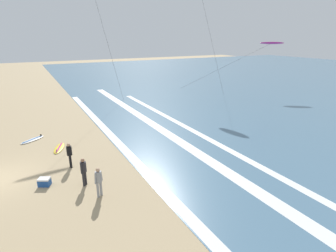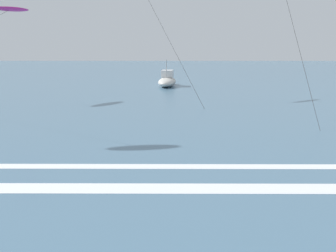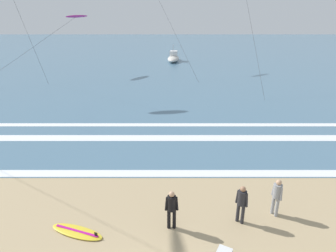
{
  "view_description": "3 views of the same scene",
  "coord_description": "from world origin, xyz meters",
  "px_view_note": "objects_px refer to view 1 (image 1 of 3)",
  "views": [
    {
      "loc": [
        16.72,
        2.16,
        7.82
      ],
      "look_at": [
        2.35,
        9.78,
        2.41
      ],
      "focal_mm": 29.08,
      "sensor_mm": 36.0,
      "label": 1
    },
    {
      "loc": [
        1.34,
        0.05,
        4.46
      ],
      "look_at": [
        1.28,
        11.72,
        2.07
      ],
      "focal_mm": 44.37,
      "sensor_mm": 36.0,
      "label": 2
    },
    {
      "loc": [
        0.17,
        -4.71,
        7.59
      ],
      "look_at": [
        0.14,
        9.51,
        1.91
      ],
      "focal_mm": 31.05,
      "sensor_mm": 36.0,
      "label": 3
    }
  ],
  "objects_px": {
    "surfer_right_near": "(99,180)",
    "cooler_box": "(44,182)",
    "surfboard_right_spare": "(32,140)",
    "kite_magenta_low_near": "(271,43)",
    "surfboard_foreground_flat": "(59,148)",
    "surfer_mid_group": "(84,169)",
    "surfer_background_far": "(69,153)"
  },
  "relations": [
    {
      "from": "surfer_mid_group",
      "to": "kite_magenta_low_near",
      "type": "bearing_deg",
      "value": 115.94
    },
    {
      "from": "surfboard_foreground_flat",
      "to": "cooler_box",
      "type": "height_order",
      "value": "cooler_box"
    },
    {
      "from": "surfer_background_far",
      "to": "surfer_mid_group",
      "type": "height_order",
      "value": "same"
    },
    {
      "from": "surfer_right_near",
      "to": "kite_magenta_low_near",
      "type": "distance_m",
      "value": 32.58
    },
    {
      "from": "surfer_background_far",
      "to": "surfboard_foreground_flat",
      "type": "bearing_deg",
      "value": -175.55
    },
    {
      "from": "surfer_right_near",
      "to": "cooler_box",
      "type": "xyz_separation_m",
      "value": [
        -2.46,
        -2.41,
        -0.74
      ]
    },
    {
      "from": "surfboard_right_spare",
      "to": "cooler_box",
      "type": "xyz_separation_m",
      "value": [
        7.83,
        0.26,
        0.18
      ]
    },
    {
      "from": "surfer_background_far",
      "to": "cooler_box",
      "type": "height_order",
      "value": "surfer_background_far"
    },
    {
      "from": "surfboard_right_spare",
      "to": "kite_magenta_low_near",
      "type": "height_order",
      "value": "kite_magenta_low_near"
    },
    {
      "from": "surfer_right_near",
      "to": "surfer_mid_group",
      "type": "bearing_deg",
      "value": -163.34
    },
    {
      "from": "surfboard_right_spare",
      "to": "kite_magenta_low_near",
      "type": "relative_size",
      "value": 0.19
    },
    {
      "from": "kite_magenta_low_near",
      "to": "surfboard_right_spare",
      "type": "bearing_deg",
      "value": -80.65
    },
    {
      "from": "surfboard_right_spare",
      "to": "cooler_box",
      "type": "bearing_deg",
      "value": 1.91
    },
    {
      "from": "cooler_box",
      "to": "surfboard_right_spare",
      "type": "bearing_deg",
      "value": -178.09
    },
    {
      "from": "surfer_background_far",
      "to": "surfer_right_near",
      "type": "distance_m",
      "value": 4.16
    },
    {
      "from": "surfer_right_near",
      "to": "surfer_background_far",
      "type": "bearing_deg",
      "value": -169.5
    },
    {
      "from": "surfer_background_far",
      "to": "surfer_right_near",
      "type": "height_order",
      "value": "same"
    },
    {
      "from": "surfer_mid_group",
      "to": "surfboard_right_spare",
      "type": "height_order",
      "value": "surfer_mid_group"
    },
    {
      "from": "kite_magenta_low_near",
      "to": "surfer_right_near",
      "type": "bearing_deg",
      "value": -61.35
    },
    {
      "from": "surfboard_foreground_flat",
      "to": "cooler_box",
      "type": "bearing_deg",
      "value": -15.14
    },
    {
      "from": "surfboard_right_spare",
      "to": "kite_magenta_low_near",
      "type": "xyz_separation_m",
      "value": [
        -5.07,
        30.79,
        6.8
      ]
    },
    {
      "from": "surfer_mid_group",
      "to": "surfboard_right_spare",
      "type": "relative_size",
      "value": 0.78
    },
    {
      "from": "surfer_right_near",
      "to": "cooler_box",
      "type": "bearing_deg",
      "value": -135.63
    },
    {
      "from": "surfboard_right_spare",
      "to": "kite_magenta_low_near",
      "type": "bearing_deg",
      "value": 99.35
    },
    {
      "from": "surfer_background_far",
      "to": "surfer_mid_group",
      "type": "bearing_deg",
      "value": 6.92
    },
    {
      "from": "surfer_right_near",
      "to": "surfboard_right_spare",
      "type": "xyz_separation_m",
      "value": [
        -10.3,
        -2.67,
        -0.91
      ]
    },
    {
      "from": "surfboard_foreground_flat",
      "to": "kite_magenta_low_near",
      "type": "relative_size",
      "value": 0.2
    },
    {
      "from": "surfboard_foreground_flat",
      "to": "cooler_box",
      "type": "relative_size",
      "value": 2.9
    },
    {
      "from": "surfer_background_far",
      "to": "cooler_box",
      "type": "distance_m",
      "value": 2.43
    },
    {
      "from": "surfer_mid_group",
      "to": "surfboard_foreground_flat",
      "type": "relative_size",
      "value": 0.73
    },
    {
      "from": "surfboard_foreground_flat",
      "to": "kite_magenta_low_near",
      "type": "xyz_separation_m",
      "value": [
        -7.8,
        29.15,
        6.8
      ]
    },
    {
      "from": "surfer_right_near",
      "to": "surfboard_foreground_flat",
      "type": "distance_m",
      "value": 7.69
    }
  ]
}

